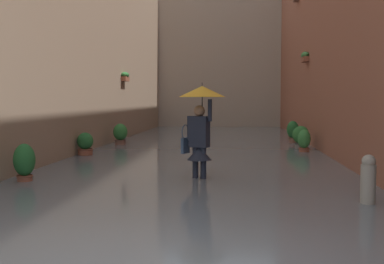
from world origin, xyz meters
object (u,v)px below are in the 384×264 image
object	(u,v)px
potted_plant_far_right	(24,164)
mooring_bollard	(368,186)
potted_plant_far_left	(304,143)
person_wading	(201,117)
potted_plant_near_right	(85,147)
potted_plant_mid_right	(120,136)
potted_plant_near_left	(301,138)
potted_plant_mid_left	(293,133)

from	to	relation	value
potted_plant_far_right	mooring_bollard	distance (m)	6.30
potted_plant_far_left	potted_plant_far_right	world-z (taller)	potted_plant_far_right
potted_plant_far_left	potted_plant_far_right	distance (m)	8.55
person_wading	potted_plant_near_right	size ratio (longest dim) A/B	2.52
person_wading	potted_plant_mid_right	world-z (taller)	person_wading
potted_plant_near_left	potted_plant_far_right	distance (m)	9.28
potted_plant_mid_left	potted_plant_near_right	xyz separation A→B (m)	(6.40, 4.46, -0.14)
person_wading	potted_plant_far_left	distance (m)	6.04
potted_plant_mid_right	potted_plant_mid_left	bearing A→B (deg)	-168.85
potted_plant_near_left	mooring_bollard	xyz separation A→B (m)	(0.10, 8.39, -0.05)
potted_plant_mid_right	mooring_bollard	world-z (taller)	mooring_bollard
potted_plant_far_left	mooring_bollard	bearing A→B (deg)	89.44
potted_plant_mid_left	potted_plant_far_right	bearing A→B (deg)	55.20
person_wading	potted_plant_near_right	bearing A→B (deg)	-46.77
person_wading	potted_plant_far_left	world-z (taller)	person_wading
potted_plant_near_left	potted_plant_mid_right	bearing A→B (deg)	-7.60
potted_plant_mid_left	mooring_bollard	world-z (taller)	potted_plant_mid_left
potted_plant_near_left	potted_plant_far_left	bearing A→B (deg)	88.31
potted_plant_mid_left	person_wading	bearing A→B (deg)	71.30
potted_plant_near_left	potted_plant_far_right	size ratio (longest dim) A/B	1.01
potted_plant_far_left	potted_plant_near_left	size ratio (longest dim) A/B	0.94
potted_plant_near_left	potted_plant_mid_right	world-z (taller)	potted_plant_mid_right
potted_plant_mid_right	potted_plant_near_right	bearing A→B (deg)	85.74
mooring_bollard	potted_plant_mid_right	bearing A→B (deg)	-56.60
potted_plant_near_right	person_wading	bearing A→B (deg)	133.23
potted_plant_mid_left	potted_plant_far_right	xyz separation A→B (m)	(6.20, 8.92, -0.05)
potted_plant_far_right	mooring_bollard	xyz separation A→B (m)	(-6.12, 1.50, -0.05)
potted_plant_near_right	potted_plant_far_right	size ratio (longest dim) A/B	0.91
potted_plant_mid_left	potted_plant_mid_right	size ratio (longest dim) A/B	1.07
potted_plant_far_left	potted_plant_mid_right	distance (m)	6.40
potted_plant_near_left	mooring_bollard	world-z (taller)	mooring_bollard
potted_plant_mid_left	potted_plant_near_right	distance (m)	7.80
potted_plant_mid_right	person_wading	bearing A→B (deg)	115.36
potted_plant_near_left	potted_plant_far_right	bearing A→B (deg)	47.92
potted_plant_mid_left	potted_plant_far_left	size ratio (longest dim) A/B	1.14
potted_plant_far_left	potted_plant_near_left	xyz separation A→B (m)	(-0.03, -0.98, 0.05)
potted_plant_near_left	potted_plant_near_right	bearing A→B (deg)	20.71
potted_plant_far_left	potted_plant_near_left	bearing A→B (deg)	-91.69
person_wading	mooring_bollard	size ratio (longest dim) A/B	2.24
person_wading	mooring_bollard	distance (m)	3.59
potted_plant_near_right	potted_plant_mid_left	bearing A→B (deg)	-145.10
person_wading	potted_plant_mid_left	size ratio (longest dim) A/B	2.12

